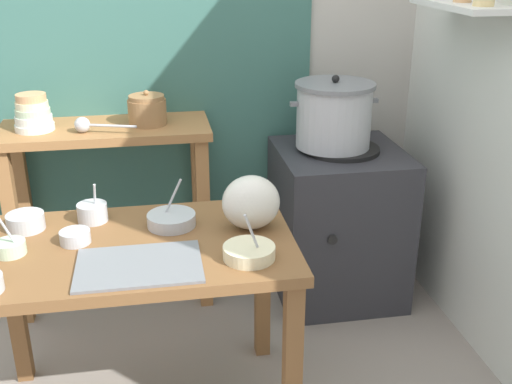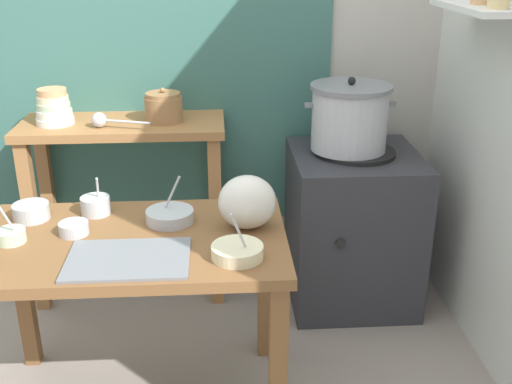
{
  "view_description": "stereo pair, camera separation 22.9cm",
  "coord_description": "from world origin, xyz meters",
  "px_view_note": "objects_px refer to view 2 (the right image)",
  "views": [
    {
      "loc": [
        0.0,
        -1.98,
        1.69
      ],
      "look_at": [
        0.37,
        0.11,
        0.82
      ],
      "focal_mm": 43.22,
      "sensor_mm": 36.0,
      "label": 1
    },
    {
      "loc": [
        0.23,
        -2.01,
        1.69
      ],
      "look_at": [
        0.37,
        0.11,
        0.82
      ],
      "focal_mm": 43.22,
      "sensor_mm": 36.0,
      "label": 2
    }
  ],
  "objects_px": {
    "prep_bowl_5": "(95,205)",
    "clay_pot": "(164,107)",
    "stove_block": "(352,227)",
    "prep_bowl_0": "(10,235)",
    "prep_table": "(133,265)",
    "serving_tray": "(128,259)",
    "prep_bowl_6": "(237,251)",
    "back_shelf_table": "(125,166)",
    "plastic_bag": "(247,202)",
    "ladle": "(101,120)",
    "prep_bowl_1": "(31,211)",
    "steamer_pot": "(350,117)",
    "prep_bowl_2": "(170,215)",
    "prep_bowl_4": "(74,228)",
    "bowl_stack_enamel": "(54,108)"
  },
  "relations": [
    {
      "from": "stove_block",
      "to": "prep_bowl_4",
      "type": "relative_size",
      "value": 7.42
    },
    {
      "from": "serving_tray",
      "to": "back_shelf_table",
      "type": "bearing_deg",
      "value": 98.06
    },
    {
      "from": "plastic_bag",
      "to": "prep_bowl_0",
      "type": "relative_size",
      "value": 1.3
    },
    {
      "from": "serving_tray",
      "to": "prep_bowl_6",
      "type": "height_order",
      "value": "prep_bowl_6"
    },
    {
      "from": "clay_pot",
      "to": "stove_block",
      "type": "bearing_deg",
      "value": -8.22
    },
    {
      "from": "back_shelf_table",
      "to": "prep_bowl_4",
      "type": "bearing_deg",
      "value": -94.82
    },
    {
      "from": "stove_block",
      "to": "clay_pot",
      "type": "bearing_deg",
      "value": 171.78
    },
    {
      "from": "prep_table",
      "to": "prep_bowl_0",
      "type": "relative_size",
      "value": 6.82
    },
    {
      "from": "prep_bowl_6",
      "to": "back_shelf_table",
      "type": "bearing_deg",
      "value": 115.87
    },
    {
      "from": "prep_bowl_5",
      "to": "prep_bowl_6",
      "type": "distance_m",
      "value": 0.65
    },
    {
      "from": "steamer_pot",
      "to": "ladle",
      "type": "xyz_separation_m",
      "value": [
        -1.14,
        0.02,
        0.0
      ]
    },
    {
      "from": "steamer_pot",
      "to": "plastic_bag",
      "type": "distance_m",
      "value": 0.87
    },
    {
      "from": "prep_bowl_0",
      "to": "prep_bowl_6",
      "type": "xyz_separation_m",
      "value": [
        0.78,
        -0.17,
        -0.0
      ]
    },
    {
      "from": "stove_block",
      "to": "prep_bowl_0",
      "type": "xyz_separation_m",
      "value": [
        -1.37,
        -0.74,
        0.36
      ]
    },
    {
      "from": "back_shelf_table",
      "to": "prep_bowl_5",
      "type": "xyz_separation_m",
      "value": [
        -0.02,
        -0.65,
        0.08
      ]
    },
    {
      "from": "ladle",
      "to": "prep_bowl_5",
      "type": "bearing_deg",
      "value": -84.55
    },
    {
      "from": "serving_tray",
      "to": "plastic_bag",
      "type": "relative_size",
      "value": 1.91
    },
    {
      "from": "clay_pot",
      "to": "ladle",
      "type": "bearing_deg",
      "value": -162.2
    },
    {
      "from": "prep_bowl_2",
      "to": "prep_bowl_5",
      "type": "bearing_deg",
      "value": 162.35
    },
    {
      "from": "prep_bowl_4",
      "to": "prep_bowl_0",
      "type": "bearing_deg",
      "value": -166.75
    },
    {
      "from": "prep_bowl_6",
      "to": "clay_pot",
      "type": "bearing_deg",
      "value": 106.33
    },
    {
      "from": "bowl_stack_enamel",
      "to": "serving_tray",
      "type": "bearing_deg",
      "value": -66.34
    },
    {
      "from": "prep_table",
      "to": "stove_block",
      "type": "relative_size",
      "value": 1.41
    },
    {
      "from": "back_shelf_table",
      "to": "stove_block",
      "type": "bearing_deg",
      "value": -6.75
    },
    {
      "from": "back_shelf_table",
      "to": "prep_bowl_0",
      "type": "bearing_deg",
      "value": -107.49
    },
    {
      "from": "steamer_pot",
      "to": "clay_pot",
      "type": "distance_m",
      "value": 0.87
    },
    {
      "from": "stove_block",
      "to": "prep_bowl_0",
      "type": "bearing_deg",
      "value": -151.61
    },
    {
      "from": "prep_bowl_0",
      "to": "prep_bowl_2",
      "type": "relative_size",
      "value": 0.91
    },
    {
      "from": "prep_bowl_1",
      "to": "prep_bowl_2",
      "type": "bearing_deg",
      "value": -6.45
    },
    {
      "from": "steamer_pot",
      "to": "bowl_stack_enamel",
      "type": "bearing_deg",
      "value": 175.88
    },
    {
      "from": "bowl_stack_enamel",
      "to": "prep_bowl_4",
      "type": "height_order",
      "value": "bowl_stack_enamel"
    },
    {
      "from": "bowl_stack_enamel",
      "to": "prep_bowl_1",
      "type": "relative_size",
      "value": 1.29
    },
    {
      "from": "serving_tray",
      "to": "prep_bowl_6",
      "type": "bearing_deg",
      "value": -0.48
    },
    {
      "from": "stove_block",
      "to": "ladle",
      "type": "relative_size",
      "value": 2.85
    },
    {
      "from": "ladle",
      "to": "prep_bowl_0",
      "type": "distance_m",
      "value": 0.83
    },
    {
      "from": "prep_bowl_0",
      "to": "prep_table",
      "type": "bearing_deg",
      "value": 1.08
    },
    {
      "from": "plastic_bag",
      "to": "prep_bowl_6",
      "type": "relative_size",
      "value": 1.19
    },
    {
      "from": "ladle",
      "to": "prep_bowl_2",
      "type": "xyz_separation_m",
      "value": [
        0.34,
        -0.65,
        -0.19
      ]
    },
    {
      "from": "stove_block",
      "to": "prep_bowl_6",
      "type": "distance_m",
      "value": 1.14
    },
    {
      "from": "prep_bowl_0",
      "to": "prep_bowl_4",
      "type": "bearing_deg",
      "value": 13.25
    },
    {
      "from": "prep_table",
      "to": "serving_tray",
      "type": "bearing_deg",
      "value": -85.46
    },
    {
      "from": "clay_pot",
      "to": "prep_bowl_4",
      "type": "bearing_deg",
      "value": -108.07
    },
    {
      "from": "prep_table",
      "to": "plastic_bag",
      "type": "height_order",
      "value": "plastic_bag"
    },
    {
      "from": "ladle",
      "to": "prep_bowl_4",
      "type": "xyz_separation_m",
      "value": [
        0.01,
        -0.74,
        -0.19
      ]
    },
    {
      "from": "back_shelf_table",
      "to": "prep_bowl_1",
      "type": "relative_size",
      "value": 7.17
    },
    {
      "from": "steamer_pot",
      "to": "clay_pot",
      "type": "relative_size",
      "value": 2.4
    },
    {
      "from": "ladle",
      "to": "prep_bowl_4",
      "type": "distance_m",
      "value": 0.76
    },
    {
      "from": "prep_bowl_5",
      "to": "prep_bowl_2",
      "type": "bearing_deg",
      "value": -17.65
    },
    {
      "from": "prep_bowl_5",
      "to": "clay_pot",
      "type": "bearing_deg",
      "value": 71.17
    },
    {
      "from": "prep_bowl_6",
      "to": "serving_tray",
      "type": "bearing_deg",
      "value": 179.52
    }
  ]
}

